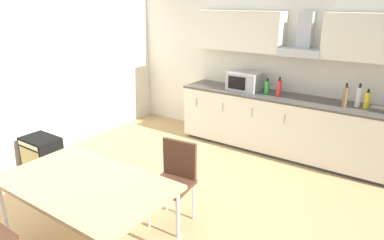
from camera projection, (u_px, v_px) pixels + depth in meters
ground_plane at (140, 229)px, 3.52m from camera, size 7.24×8.85×0.02m
wall_back at (266, 56)px, 5.38m from camera, size 5.79×0.10×2.79m
kitchen_counter at (291, 126)px, 5.08m from camera, size 3.47×0.65×0.89m
backsplash_tile at (302, 75)px, 5.08m from camera, size 3.45×0.02×0.57m
upper_wall_cabinets at (303, 35)px, 4.76m from camera, size 3.45×0.40×0.59m
microwave at (244, 81)px, 5.32m from camera, size 0.48×0.35×0.28m
bottle_white at (358, 97)px, 4.48m from camera, size 0.07×0.07×0.31m
bottle_green at (267, 87)px, 5.11m from camera, size 0.08×0.08×0.23m
bottle_red at (279, 88)px, 4.97m from camera, size 0.07×0.07×0.29m
bottle_yellow at (367, 100)px, 4.42m from camera, size 0.07×0.07×0.26m
bottle_brown at (345, 97)px, 4.48m from camera, size 0.07×0.07×0.32m
dining_table at (86, 186)px, 2.97m from camera, size 1.53×0.91×0.73m
chair_far_right at (175, 175)px, 3.50m from camera, size 0.44×0.44×0.87m
guitar_amp at (42, 152)px, 4.75m from camera, size 0.52×0.37×0.44m
pendant_lamp at (70, 51)px, 2.59m from camera, size 0.32×0.32×0.22m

